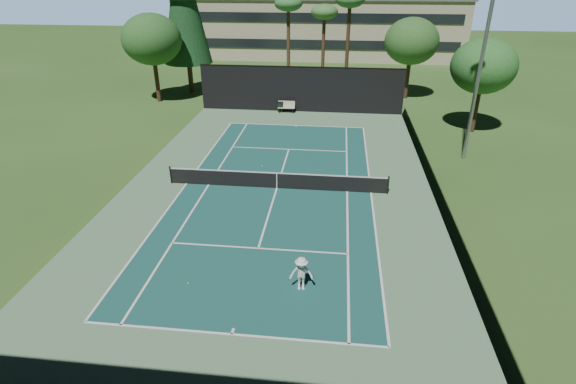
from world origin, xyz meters
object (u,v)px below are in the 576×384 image
(player, at_px, (301,274))
(tennis_ball_b, at_px, (262,166))
(trash_bin, at_px, (280,107))
(tennis_ball_a, at_px, (188,283))
(tennis_ball_c, at_px, (327,181))
(tennis_ball_d, at_px, (205,156))
(park_bench, at_px, (286,106))
(tennis_net, at_px, (277,180))

(player, relative_size, tennis_ball_b, 20.11)
(player, bearing_deg, trash_bin, 94.45)
(tennis_ball_a, height_order, tennis_ball_c, tennis_ball_c)
(tennis_ball_c, distance_m, tennis_ball_d, 9.05)
(park_bench, bearing_deg, tennis_ball_d, -111.34)
(tennis_net, xyz_separation_m, player, (2.22, -9.06, 0.19))
(tennis_net, bearing_deg, park_bench, 94.53)
(tennis_ball_a, height_order, trash_bin, trash_bin)
(tennis_ball_a, relative_size, tennis_ball_b, 0.90)
(player, height_order, tennis_ball_a, player)
(park_bench, height_order, trash_bin, park_bench)
(tennis_ball_d, xyz_separation_m, trash_bin, (3.79, 11.27, 0.45))
(tennis_net, distance_m, trash_bin, 15.82)
(tennis_ball_c, relative_size, park_bench, 0.05)
(tennis_ball_a, bearing_deg, tennis_ball_b, 85.33)
(tennis_ball_a, distance_m, tennis_ball_d, 14.09)
(tennis_net, relative_size, tennis_ball_c, 168.61)
(trash_bin, bearing_deg, player, -80.80)
(tennis_ball_b, height_order, park_bench, park_bench)
(tennis_ball_b, bearing_deg, player, -73.46)
(tennis_ball_b, bearing_deg, trash_bin, 91.78)
(tennis_net, height_order, tennis_ball_a, tennis_net)
(player, height_order, tennis_ball_c, player)
(tennis_net, xyz_separation_m, tennis_ball_b, (-1.41, 3.14, -0.52))
(tennis_net, height_order, tennis_ball_c, tennis_net)
(tennis_ball_b, relative_size, tennis_ball_d, 1.14)
(tennis_ball_d, bearing_deg, player, -59.99)
(tennis_ball_b, relative_size, trash_bin, 0.08)
(tennis_net, bearing_deg, tennis_ball_b, 114.13)
(player, bearing_deg, tennis_ball_b, 101.79)
(tennis_ball_b, distance_m, trash_bin, 12.59)
(tennis_net, distance_m, player, 9.33)
(tennis_ball_b, height_order, tennis_ball_d, tennis_ball_b)
(player, bearing_deg, tennis_net, 99.00)
(trash_bin, bearing_deg, tennis_ball_a, -91.43)
(tennis_ball_b, relative_size, tennis_ball_c, 0.97)
(tennis_ball_b, bearing_deg, tennis_ball_c, -22.90)
(tennis_ball_b, height_order, tennis_ball_c, tennis_ball_c)
(tennis_ball_a, relative_size, park_bench, 0.04)
(player, xyz_separation_m, park_bench, (-3.45, 24.66, -0.20))
(park_bench, bearing_deg, tennis_ball_b, -90.79)
(tennis_ball_c, bearing_deg, tennis_ball_b, 157.10)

